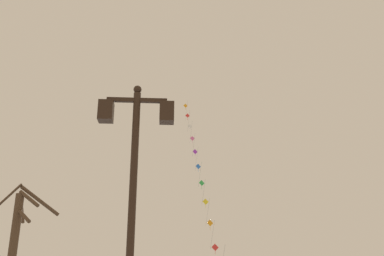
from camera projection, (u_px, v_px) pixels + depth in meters
name	position (u px, v px, depth m)	size (l,w,h in m)	color
twin_lantern_lamp_post	(134.00, 161.00, 7.92)	(1.45, 0.28, 4.97)	black
kite_train	(199.00, 168.00, 31.47)	(1.60, 15.03, 17.06)	brown
bare_tree	(15.00, 246.00, 13.28)	(2.11, 1.75, 4.28)	#4C3826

